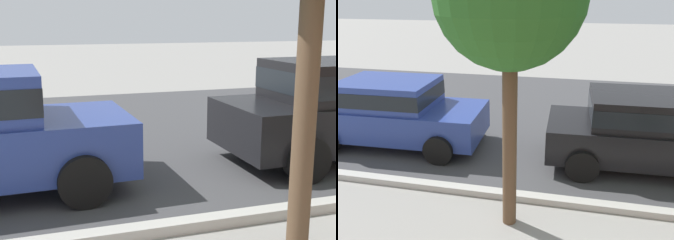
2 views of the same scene
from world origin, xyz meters
TOP-DOWN VIEW (x-y plane):
  - street_surface at (0.00, 7.50)m, footprint 60.00×9.00m

SIDE VIEW (x-z plane):
  - street_surface at x=0.00m, z-range 0.00..0.01m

